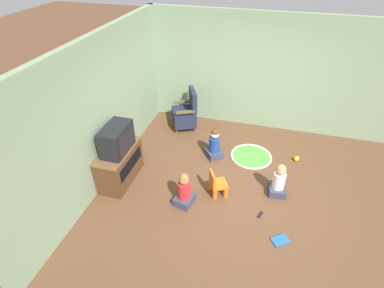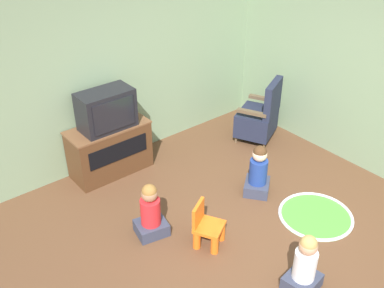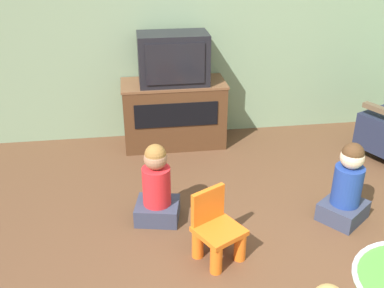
{
  "view_description": "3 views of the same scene",
  "coord_description": "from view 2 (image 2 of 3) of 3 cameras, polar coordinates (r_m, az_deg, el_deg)",
  "views": [
    {
      "loc": [
        -4.3,
        -0.26,
        3.94
      ],
      "look_at": [
        -0.08,
        0.92,
        0.82
      ],
      "focal_mm": 28.0,
      "sensor_mm": 36.0,
      "label": 1
    },
    {
      "loc": [
        -2.79,
        -2.36,
        3.49
      ],
      "look_at": [
        -0.07,
        0.99,
        0.86
      ],
      "focal_mm": 42.0,
      "sensor_mm": 36.0,
      "label": 2
    },
    {
      "loc": [
        -0.89,
        -2.11,
        2.15
      ],
      "look_at": [
        -0.46,
        0.93,
        0.63
      ],
      "focal_mm": 42.0,
      "sensor_mm": 36.0,
      "label": 3
    }
  ],
  "objects": [
    {
      "name": "child_watching_right",
      "position": [
        5.63,
        8.39,
        -3.62
      ],
      "size": [
        0.46,
        0.45,
        0.68
      ],
      "rotation": [
        0.0,
        0.0,
        0.66
      ],
      "color": "#33384C",
      "rests_on": "ground_plane"
    },
    {
      "name": "wall_back",
      "position": [
        5.9,
        -11.66,
        9.18
      ],
      "size": [
        5.36,
        0.12,
        2.65
      ],
      "color": "gray",
      "rests_on": "ground_plane"
    },
    {
      "name": "ground_plane",
      "position": [
        5.05,
        7.9,
        -12.73
      ],
      "size": [
        30.0,
        30.0,
        0.0
      ],
      "primitive_type": "plane",
      "color": "brown"
    },
    {
      "name": "child_watching_left",
      "position": [
        4.99,
        -5.28,
        -8.72
      ],
      "size": [
        0.39,
        0.36,
        0.66
      ],
      "rotation": [
        0.0,
        0.0,
        -0.21
      ],
      "color": "#33384C",
      "rests_on": "ground_plane"
    },
    {
      "name": "tv_cabinet",
      "position": [
        6.02,
        -10.41,
        -0.58
      ],
      "size": [
        1.06,
        0.49,
        0.69
      ],
      "color": "#4C2D19",
      "rests_on": "ground_plane"
    },
    {
      "name": "black_armchair",
      "position": [
        6.74,
        8.58,
        3.41
      ],
      "size": [
        0.76,
        0.72,
        0.96
      ],
      "rotation": [
        0.0,
        0.0,
        3.59
      ],
      "color": "brown",
      "rests_on": "ground_plane"
    },
    {
      "name": "play_mat",
      "position": [
        5.56,
        15.42,
        -8.75
      ],
      "size": [
        0.88,
        0.88,
        0.04
      ],
      "color": "green",
      "rests_on": "ground_plane"
    },
    {
      "name": "child_watching_center",
      "position": [
        4.54,
        14.11,
        -14.83
      ],
      "size": [
        0.37,
        0.34,
        0.65
      ],
      "rotation": [
        0.0,
        0.0,
        0.14
      ],
      "color": "#33384C",
      "rests_on": "ground_plane"
    },
    {
      "name": "television",
      "position": [
        5.72,
        -10.82,
        4.28
      ],
      "size": [
        0.69,
        0.39,
        0.5
      ],
      "color": "black",
      "rests_on": "tv_cabinet"
    },
    {
      "name": "yellow_kid_chair",
      "position": [
        4.91,
        1.93,
        -10.68
      ],
      "size": [
        0.4,
        0.4,
        0.51
      ],
      "rotation": [
        0.0,
        0.0,
        0.51
      ],
      "color": "orange",
      "rests_on": "ground_plane"
    }
  ]
}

